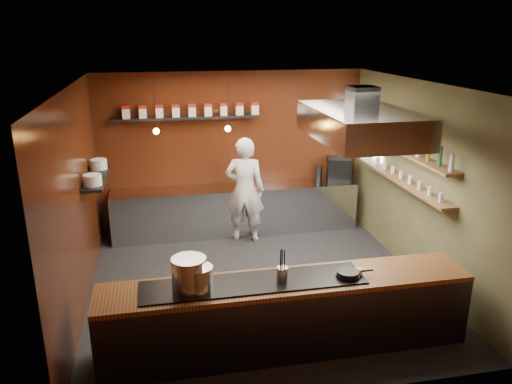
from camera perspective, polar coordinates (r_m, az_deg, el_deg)
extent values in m
plane|color=black|center=(7.73, 0.39, -10.58)|extent=(5.00, 5.00, 0.00)
plane|color=#3D170B|center=(9.51, -2.67, 4.63)|extent=(5.00, 0.00, 5.00)
plane|color=#3D170B|center=(7.09, -19.80, -1.18)|extent=(0.00, 5.00, 5.00)
plane|color=#4E4C2C|center=(8.01, 18.22, 1.14)|extent=(0.00, 5.00, 5.00)
plane|color=silver|center=(6.82, 0.44, 12.12)|extent=(5.00, 5.00, 0.00)
plane|color=white|center=(9.36, 13.17, 6.46)|extent=(0.00, 1.00, 1.00)
cube|color=silver|center=(9.50, -2.27, -2.00)|extent=(4.60, 0.65, 0.90)
cube|color=#38383D|center=(6.17, 3.51, -14.04)|extent=(4.40, 0.70, 0.86)
cube|color=brown|center=(5.94, 3.60, -10.28)|extent=(4.40, 0.72, 0.06)
cube|color=black|center=(5.84, -0.25, -10.32)|extent=(2.60, 0.55, 0.02)
cube|color=black|center=(9.14, -8.24, 8.40)|extent=(2.60, 0.26, 0.04)
cube|color=black|center=(8.00, -17.77, 1.54)|extent=(0.30, 1.40, 0.04)
cube|color=brown|center=(8.08, 16.49, 4.54)|extent=(0.26, 2.80, 0.04)
cube|color=brown|center=(8.20, 16.20, 1.35)|extent=(0.26, 2.80, 0.04)
cube|color=#38383D|center=(6.85, 12.04, 10.50)|extent=(0.35, 0.35, 0.30)
cube|color=silver|center=(6.90, 11.85, 7.62)|extent=(1.20, 2.00, 0.40)
cube|color=white|center=(6.94, 11.74, 5.92)|extent=(1.00, 1.80, 0.02)
cylinder|color=black|center=(8.42, -11.52, 9.82)|extent=(0.01, 0.01, 0.90)
sphere|color=orange|center=(8.49, -11.33, 6.82)|extent=(0.10, 0.10, 0.10)
cylinder|color=black|center=(8.50, -3.29, 10.22)|extent=(0.01, 0.01, 0.90)
sphere|color=orange|center=(8.58, -3.23, 7.24)|extent=(0.10, 0.10, 0.10)
cube|color=beige|center=(9.12, -14.62, 8.66)|extent=(0.13, 0.13, 0.17)
cube|color=#A91A14|center=(9.11, -14.68, 9.34)|extent=(0.13, 0.13, 0.05)
cube|color=beige|center=(9.11, -12.80, 8.78)|extent=(0.13, 0.13, 0.17)
cube|color=#A91A14|center=(9.10, -12.85, 9.46)|extent=(0.13, 0.13, 0.05)
cube|color=beige|center=(9.11, -10.97, 8.89)|extent=(0.13, 0.13, 0.17)
cube|color=#A91A14|center=(9.09, -11.01, 9.58)|extent=(0.14, 0.13, 0.05)
cube|color=beige|center=(9.12, -9.15, 9.00)|extent=(0.13, 0.13, 0.17)
cube|color=#A91A14|center=(9.10, -9.18, 9.68)|extent=(0.13, 0.13, 0.05)
cube|color=beige|center=(9.13, -7.32, 9.10)|extent=(0.13, 0.13, 0.17)
cube|color=#A91A14|center=(9.12, -7.35, 9.78)|extent=(0.14, 0.13, 0.05)
cube|color=beige|center=(9.16, -5.51, 9.18)|extent=(0.13, 0.13, 0.17)
cube|color=#A91A14|center=(9.14, -5.53, 9.86)|extent=(0.14, 0.13, 0.05)
cube|color=beige|center=(9.19, -3.70, 9.26)|extent=(0.13, 0.13, 0.17)
cube|color=#A91A14|center=(9.17, -3.72, 9.94)|extent=(0.14, 0.13, 0.05)
cube|color=beige|center=(9.23, -1.91, 9.33)|extent=(0.13, 0.13, 0.17)
cube|color=#A91A14|center=(9.22, -1.92, 10.00)|extent=(0.14, 0.13, 0.05)
cube|color=beige|center=(9.28, -0.14, 9.39)|extent=(0.13, 0.13, 0.17)
cube|color=#A91A14|center=(9.27, -0.14, 10.06)|extent=(0.14, 0.13, 0.05)
cylinder|color=white|center=(7.54, -18.18, 1.32)|extent=(0.26, 0.26, 0.16)
cylinder|color=white|center=(8.40, -17.54, 3.05)|extent=(0.26, 0.26, 0.16)
cylinder|color=silver|center=(6.96, 21.46, 3.11)|extent=(0.06, 0.06, 0.24)
cylinder|color=#2D5933|center=(7.20, 20.25, 3.71)|extent=(0.06, 0.06, 0.24)
cylinder|color=#8C601E|center=(7.44, 19.12, 4.27)|extent=(0.06, 0.06, 0.24)
cylinder|color=silver|center=(7.68, 18.06, 4.79)|extent=(0.06, 0.06, 0.24)
cylinder|color=#2D5933|center=(7.92, 17.06, 5.28)|extent=(0.06, 0.06, 0.24)
cylinder|color=#8C601E|center=(8.17, 16.12, 5.74)|extent=(0.06, 0.06, 0.24)
cylinder|color=silver|center=(8.43, 15.23, 6.17)|extent=(0.06, 0.06, 0.24)
cylinder|color=#2D5933|center=(8.68, 14.40, 6.57)|extent=(0.06, 0.06, 0.24)
cylinder|color=#8C601E|center=(8.94, 13.61, 6.95)|extent=(0.06, 0.06, 0.24)
cylinder|color=silver|center=(9.19, 12.86, 7.30)|extent=(0.06, 0.06, 0.24)
cylinder|color=silver|center=(7.22, 20.37, -0.60)|extent=(0.07, 0.07, 0.13)
cylinder|color=silver|center=(7.45, 19.24, 0.09)|extent=(0.07, 0.07, 0.13)
cylinder|color=silver|center=(7.69, 18.18, 0.74)|extent=(0.07, 0.07, 0.13)
cylinder|color=silver|center=(7.93, 17.19, 1.35)|extent=(0.07, 0.07, 0.13)
cylinder|color=silver|center=(8.17, 16.25, 1.92)|extent=(0.07, 0.07, 0.13)
cylinder|color=silver|center=(8.42, 15.37, 2.46)|extent=(0.07, 0.07, 0.13)
cylinder|color=silver|center=(8.67, 14.54, 2.97)|extent=(0.07, 0.07, 0.13)
cylinder|color=silver|center=(8.92, 13.75, 3.45)|extent=(0.07, 0.07, 0.13)
cylinder|color=silver|center=(9.17, 13.01, 3.90)|extent=(0.07, 0.07, 0.13)
cylinder|color=silver|center=(5.65, -7.65, -9.26)|extent=(0.48, 0.48, 0.38)
cylinder|color=#B8BBBF|center=(5.63, -6.49, -9.82)|extent=(0.32, 0.32, 0.29)
cylinder|color=silver|center=(5.83, 3.02, -9.35)|extent=(0.14, 0.14, 0.17)
cylinder|color=black|center=(6.04, 10.45, -9.32)|extent=(0.28, 0.28, 0.04)
cylinder|color=black|center=(6.03, 10.47, -9.02)|extent=(0.26, 0.26, 0.04)
cylinder|color=black|center=(6.10, 12.44, -8.78)|extent=(0.18, 0.03, 0.02)
cylinder|color=gold|center=(6.12, 11.63, -8.96)|extent=(0.11, 0.11, 0.09)
cube|color=black|center=(9.86, 9.46, 2.62)|extent=(0.54, 0.52, 0.44)
imported|color=white|center=(8.96, -1.29, 0.24)|extent=(0.81, 0.65, 1.93)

